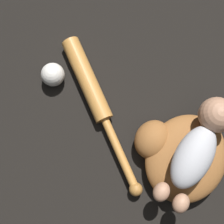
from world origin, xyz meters
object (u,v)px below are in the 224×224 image
at_px(baby_figure, 200,145).
at_px(baseball, 53,75).
at_px(baseball_bat, 94,95).
at_px(baseball_glove, 180,155).

distance_m(baby_figure, baseball, 0.53).
relative_size(baseball_bat, baseball, 5.91).
relative_size(baby_figure, baseball_bat, 0.75).
bearing_deg(baseball, baby_figure, -89.98).
height_order(baseball_glove, baby_figure, baby_figure).
bearing_deg(baby_figure, baseball_bat, 89.30).
relative_size(baseball_glove, baseball, 3.84).
bearing_deg(baby_figure, baseball, 90.02).
xyz_separation_m(baby_figure, baseball, (-0.00, 0.52, -0.10)).
distance_m(baseball_glove, baseball_bat, 0.34).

